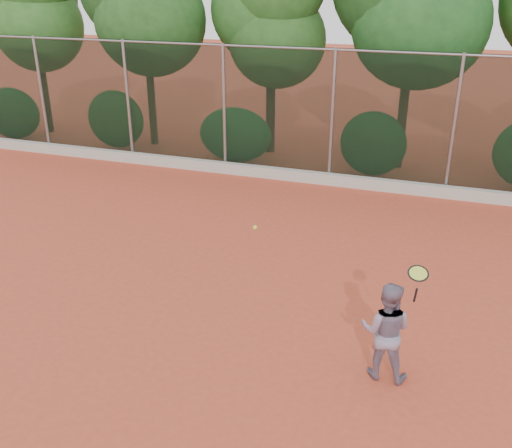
% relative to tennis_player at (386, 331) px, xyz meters
% --- Properties ---
extents(ground, '(80.00, 80.00, 0.00)m').
position_rel_tennis_player_xyz_m(ground, '(-2.45, 0.70, -0.73)').
color(ground, '#C7492F').
rests_on(ground, ground).
extents(concrete_curb, '(24.00, 0.20, 0.30)m').
position_rel_tennis_player_xyz_m(concrete_curb, '(-2.45, 7.52, -0.58)').
color(concrete_curb, '#B8B4AA').
rests_on(concrete_curb, ground).
extents(tennis_player, '(0.72, 0.56, 1.45)m').
position_rel_tennis_player_xyz_m(tennis_player, '(0.00, 0.00, 0.00)').
color(tennis_player, gray).
rests_on(tennis_player, ground).
extents(chainlink_fence, '(24.09, 0.09, 3.50)m').
position_rel_tennis_player_xyz_m(chainlink_fence, '(-2.45, 7.70, 1.13)').
color(chainlink_fence, black).
rests_on(chainlink_fence, ground).
extents(foliage_backdrop, '(23.70, 3.63, 7.55)m').
position_rel_tennis_player_xyz_m(foliage_backdrop, '(-3.00, 9.68, 3.68)').
color(foliage_backdrop, '#3A2A16').
rests_on(foliage_backdrop, ground).
extents(tennis_racket, '(0.30, 0.29, 0.54)m').
position_rel_tennis_player_xyz_m(tennis_racket, '(0.33, -0.10, 0.96)').
color(tennis_racket, black).
rests_on(tennis_racket, ground).
extents(tennis_ball_in_flight, '(0.06, 0.06, 0.06)m').
position_rel_tennis_player_xyz_m(tennis_ball_in_flight, '(-1.97, 0.28, 1.13)').
color(tennis_ball_in_flight, '#E3F136').
rests_on(tennis_ball_in_flight, ground).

